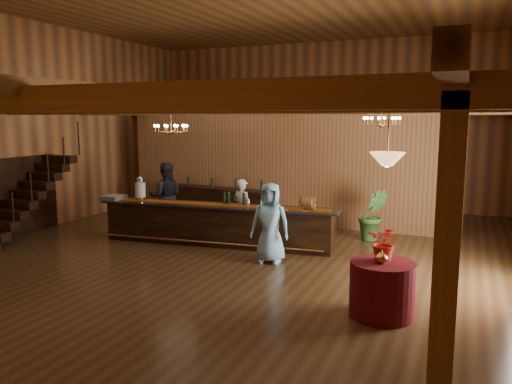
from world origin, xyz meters
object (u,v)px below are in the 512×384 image
at_px(staff_second, 166,197).
at_px(tasting_bar, 216,224).
at_px(beverage_dispenser, 140,189).
at_px(guest, 270,223).
at_px(chandelier_right, 382,121).
at_px(raffle_drum, 308,202).
at_px(floor_plant, 373,215).
at_px(chandelier_left, 171,128).
at_px(bartender, 242,210).
at_px(backbar_shelf, 212,204).
at_px(pendant_lamp, 387,159).
at_px(round_table, 382,289).

bearing_deg(staff_second, tasting_bar, 125.00).
xyz_separation_m(beverage_dispenser, guest, (3.73, -0.68, -0.42)).
bearing_deg(chandelier_right, raffle_drum, -150.65).
relative_size(staff_second, floor_plant, 1.42).
bearing_deg(chandelier_left, bartender, 17.53).
height_order(backbar_shelf, pendant_lamp, pendant_lamp).
relative_size(round_table, staff_second, 0.54).
distance_m(round_table, floor_plant, 4.87).
relative_size(tasting_bar, beverage_dispenser, 9.75).
height_order(bartender, guest, guest).
bearing_deg(chandelier_left, floor_plant, 21.39).
height_order(tasting_bar, raffle_drum, raffle_drum).
bearing_deg(guest, beverage_dispenser, 163.90).
xyz_separation_m(beverage_dispenser, chandelier_left, (0.76, 0.27, 1.49)).
height_order(backbar_shelf, round_table, backbar_shelf).
xyz_separation_m(chandelier_right, floor_plant, (-0.28, 0.93, -2.29)).
height_order(round_table, chandelier_left, chandelier_left).
bearing_deg(beverage_dispenser, tasting_bar, 4.51).
xyz_separation_m(chandelier_right, staff_second, (-5.57, -0.11, -2.02)).
height_order(raffle_drum, floor_plant, floor_plant).
relative_size(tasting_bar, round_table, 5.96).
xyz_separation_m(chandelier_right, guest, (-1.91, -1.82, -2.09)).
distance_m(raffle_drum, pendant_lamp, 3.91).
xyz_separation_m(tasting_bar, chandelier_left, (-1.26, 0.11, 2.26)).
bearing_deg(pendant_lamp, guest, 142.37).
relative_size(beverage_dispenser, backbar_shelf, 0.17).
relative_size(round_table, guest, 0.59).
relative_size(chandelier_right, bartender, 0.52).
relative_size(chandelier_right, guest, 0.48).
bearing_deg(tasting_bar, raffle_drum, -1.17).
relative_size(bartender, staff_second, 0.84).
height_order(round_table, staff_second, staff_second).
xyz_separation_m(guest, floor_plant, (1.63, 2.75, -0.20)).
relative_size(beverage_dispenser, guest, 0.36).
relative_size(beverage_dispenser, pendant_lamp, 0.67).
bearing_deg(tasting_bar, chandelier_right, 9.30).
bearing_deg(pendant_lamp, beverage_dispenser, 156.95).
bearing_deg(tasting_bar, staff_second, 150.26).
bearing_deg(chandelier_left, chandelier_right, 10.08).
height_order(raffle_drum, chandelier_left, chandelier_left).
distance_m(raffle_drum, floor_plant, 2.13).
bearing_deg(chandelier_right, backbar_shelf, 163.95).
height_order(guest, floor_plant, guest).
bearing_deg(chandelier_right, beverage_dispenser, -168.59).
bearing_deg(beverage_dispenser, round_table, -23.05).
relative_size(raffle_drum, chandelier_right, 0.43).
height_order(raffle_drum, backbar_shelf, raffle_drum).
bearing_deg(beverage_dispenser, chandelier_left, 19.53).
relative_size(tasting_bar, staff_second, 3.21).
distance_m(round_table, chandelier_left, 6.73).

